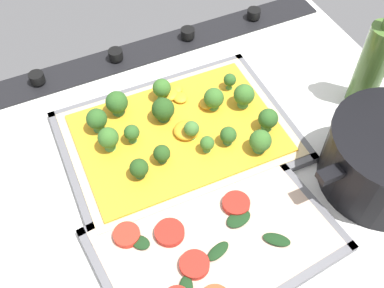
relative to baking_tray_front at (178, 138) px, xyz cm
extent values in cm
cube|color=silver|center=(-4.65, 5.44, -1.86)|extent=(76.67, 64.01, 3.00)
cube|color=black|center=(-4.65, -23.07, 0.04)|extent=(73.60, 7.00, 0.80)
cylinder|color=black|center=(-27.64, -23.07, 1.34)|extent=(2.80, 2.80, 1.80)
cylinder|color=black|center=(-12.31, -23.07, 1.34)|extent=(2.80, 2.80, 1.80)
cylinder|color=black|center=(3.02, -23.07, 1.34)|extent=(2.80, 2.80, 1.80)
cylinder|color=black|center=(18.35, -23.07, 1.34)|extent=(2.80, 2.80, 1.80)
cube|color=slate|center=(0.00, 0.00, -0.11)|extent=(38.39, 28.06, 0.50)
cube|color=slate|center=(-0.20, -13.15, 0.29)|extent=(38.00, 1.77, 1.30)
cube|color=slate|center=(0.20, 13.15, 0.29)|extent=(38.00, 1.77, 1.30)
cube|color=slate|center=(-18.39, 0.27, 0.29)|extent=(1.61, 27.52, 1.30)
cube|color=slate|center=(18.39, -0.27, 0.29)|extent=(1.61, 27.52, 1.30)
cube|color=beige|center=(0.00, 0.00, 0.64)|extent=(35.96, 25.63, 1.00)
cube|color=gold|center=(0.00, 0.00, 1.34)|extent=(33.07, 23.08, 0.40)
cone|color=#4D8B3F|center=(-12.52, -5.56, 2.13)|extent=(1.24, 1.24, 1.18)
sphere|color=#2D5B23|center=(-12.52, -5.56, 3.56)|extent=(2.26, 2.26, 2.26)
cone|color=#4D8B3F|center=(-6.44, 5.28, 2.01)|extent=(1.50, 1.50, 0.95)
sphere|color=#2D5B23|center=(-6.44, 5.28, 3.51)|extent=(2.73, 2.73, 2.73)
cone|color=#427635|center=(4.65, 4.28, 1.95)|extent=(1.50, 1.50, 0.83)
sphere|color=#264C1C|center=(4.65, 4.28, 3.39)|extent=(2.72, 2.72, 2.72)
cone|color=#5B9F46|center=(-12.73, -0.85, 2.17)|extent=(1.99, 1.99, 1.26)
sphere|color=#386B28|center=(-12.73, -0.85, 4.15)|extent=(3.62, 3.62, 3.62)
cone|color=#4D8B3F|center=(-13.76, 5.12, 2.13)|extent=(1.82, 1.82, 1.18)
sphere|color=#2D5B23|center=(-13.76, 5.12, 3.96)|extent=(3.31, 3.31, 3.31)
cone|color=#5B9F46|center=(-2.66, 5.01, 2.02)|extent=(1.28, 1.28, 0.97)
sphere|color=#386B28|center=(-2.66, 5.01, 3.38)|extent=(2.32, 2.32, 2.32)
cone|color=#427635|center=(1.03, -3.80, 2.00)|extent=(2.12, 2.12, 0.92)
sphere|color=#264C1C|center=(1.03, -3.80, 3.90)|extent=(3.86, 3.86, 3.86)
cone|color=#5B9F46|center=(-7.83, -2.57, 2.04)|extent=(1.92, 1.92, 1.00)
sphere|color=#386B28|center=(-7.83, -2.57, 3.84)|extent=(3.48, 3.48, 3.48)
cone|color=#5B9F46|center=(11.30, -1.62, 2.22)|extent=(1.85, 1.85, 1.35)
sphere|color=#386B28|center=(11.30, -1.62, 4.15)|extent=(3.36, 3.36, 3.36)
cone|color=#4D8B3F|center=(7.54, -8.37, 2.10)|extent=(2.10, 2.10, 1.12)
sphere|color=#2D5B23|center=(7.54, -8.37, 4.08)|extent=(3.81, 3.81, 3.81)
cone|color=#5B9F46|center=(-10.34, 8.84, 2.01)|extent=(1.97, 1.97, 0.94)
sphere|color=#386B28|center=(-10.34, 8.84, 3.82)|extent=(3.58, 3.58, 3.58)
cone|color=#4D8B3F|center=(7.48, -1.48, 2.11)|extent=(1.41, 1.41, 1.14)
sphere|color=#2D5B23|center=(7.48, -1.48, 3.64)|extent=(2.56, 2.56, 2.56)
cone|color=#4D8B3F|center=(11.75, -6.17, 2.20)|extent=(1.90, 1.90, 1.32)
sphere|color=#2D5B23|center=(11.75, -6.17, 4.15)|extent=(3.45, 3.45, 3.45)
cone|color=#68AD54|center=(-1.54, 1.97, 2.20)|extent=(1.38, 1.38, 1.33)
sphere|color=#427533|center=(-1.54, 1.97, 3.81)|extent=(2.51, 2.51, 2.51)
cone|color=#5B9F46|center=(-0.63, -8.31, 2.19)|extent=(1.77, 1.77, 1.31)
sphere|color=#386B28|center=(-0.63, -8.31, 4.05)|extent=(3.21, 3.21, 3.21)
cone|color=#427635|center=(8.88, 5.32, 1.95)|extent=(1.62, 1.62, 0.83)
sphere|color=#264C1C|center=(8.88, 5.32, 3.48)|extent=(2.95, 2.95, 2.95)
ellipsoid|color=gold|center=(-1.95, -8.12, 2.01)|extent=(3.35, 3.17, 1.11)
ellipsoid|color=gold|center=(-6.94, -3.48, 1.95)|extent=(3.40, 3.50, 0.96)
ellipsoid|color=gold|center=(-3.62, -9.09, 1.91)|extent=(2.67, 2.84, 0.86)
ellipsoid|color=gold|center=(-3.37, -6.70, 1.94)|extent=(3.20, 3.34, 0.95)
ellipsoid|color=gold|center=(-1.17, 0.70, 2.17)|extent=(5.78, 5.78, 1.48)
cube|color=slate|center=(2.96, 19.71, -0.11)|extent=(35.42, 25.82, 0.50)
cube|color=slate|center=(4.01, 9.03, 0.29)|extent=(33.32, 4.46, 1.30)
cube|color=slate|center=(-13.05, 18.14, 0.29)|extent=(3.41, 22.68, 1.30)
cube|color=#C8A993|center=(2.96, 19.71, 0.59)|extent=(32.80, 23.20, 0.90)
cylinder|color=red|center=(14.26, 14.18, 1.54)|extent=(3.84, 3.84, 1.00)
cylinder|color=#B22319|center=(8.62, 16.41, 1.54)|extent=(4.27, 4.27, 1.00)
cylinder|color=#B22319|center=(7.46, 22.25, 1.54)|extent=(4.14, 4.14, 1.00)
cylinder|color=#B22319|center=(-2.19, 16.23, 1.54)|extent=(4.12, 4.12, 1.00)
ellipsoid|color=#193819|center=(-1.37, 18.53, 1.44)|extent=(4.31, 3.15, 0.60)
ellipsoid|color=#193819|center=(12.90, 16.03, 1.44)|extent=(3.37, 3.51, 0.60)
ellipsoid|color=#193819|center=(7.26, 21.87, 1.44)|extent=(3.07, 2.91, 0.60)
ellipsoid|color=#193819|center=(-4.69, 23.72, 1.44)|extent=(4.20, 4.02, 0.60)
ellipsoid|color=#193819|center=(3.63, 21.79, 1.44)|extent=(4.15, 2.90, 0.60)
cube|color=black|center=(-14.04, 20.73, 7.89)|extent=(3.60, 2.00, 1.20)
cylinder|color=#476B2D|center=(-33.47, 5.34, 7.68)|extent=(4.99, 4.99, 16.09)
camera|label=1|loc=(18.56, 45.31, 60.81)|focal=43.19mm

